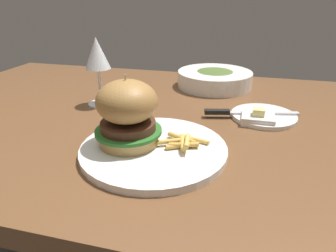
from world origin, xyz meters
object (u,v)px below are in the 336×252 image
(table_knife, at_px, (243,112))
(bread_plate, at_px, (264,116))
(burger_sandwich, at_px, (127,113))
(butter_dish, at_px, (258,119))
(soup_bowl, at_px, (215,78))
(main_plate, at_px, (154,149))
(wine_glass, at_px, (97,57))

(table_knife, bearing_deg, bread_plate, 13.12)
(burger_sandwich, bearing_deg, butter_dish, 37.55)
(bread_plate, relative_size, table_knife, 0.69)
(soup_bowl, bearing_deg, table_knife, -68.76)
(bread_plate, bearing_deg, main_plate, -132.18)
(main_plate, height_order, burger_sandwich, burger_sandwich)
(main_plate, relative_size, soup_bowl, 1.18)
(butter_dish, bearing_deg, bread_plate, 70.32)
(main_plate, distance_m, bread_plate, 0.31)
(burger_sandwich, height_order, table_knife, burger_sandwich)
(bread_plate, distance_m, table_knife, 0.05)
(wine_glass, xyz_separation_m, soup_bowl, (0.28, 0.24, -0.10))
(butter_dish, bearing_deg, burger_sandwich, -142.45)
(wine_glass, bearing_deg, burger_sandwich, -52.99)
(burger_sandwich, relative_size, bread_plate, 0.87)
(butter_dish, distance_m, soup_bowl, 0.30)
(main_plate, xyz_separation_m, soup_bowl, (0.06, 0.46, 0.02))
(wine_glass, xyz_separation_m, butter_dish, (0.41, -0.03, -0.12))
(main_plate, xyz_separation_m, butter_dish, (0.19, 0.19, 0.00))
(table_knife, bearing_deg, main_plate, -125.94)
(wine_glass, height_order, soup_bowl, wine_glass)
(wine_glass, height_order, table_knife, wine_glass)
(bread_plate, xyz_separation_m, soup_bowl, (-0.14, 0.23, 0.02))
(main_plate, height_order, table_knife, table_knife)
(bread_plate, height_order, butter_dish, butter_dish)
(main_plate, bearing_deg, table_knife, 54.06)
(burger_sandwich, relative_size, wine_glass, 0.76)
(bread_plate, bearing_deg, burger_sandwich, -138.44)
(main_plate, relative_size, bread_plate, 1.80)
(butter_dish, xyz_separation_m, soup_bowl, (-0.13, 0.27, 0.02))
(soup_bowl, bearing_deg, burger_sandwich, -103.58)
(wine_glass, bearing_deg, main_plate, -45.71)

